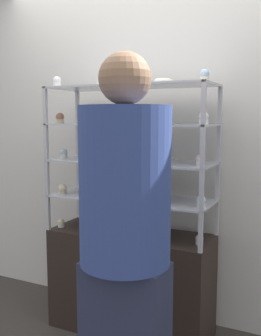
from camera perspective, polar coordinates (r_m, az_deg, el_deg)
ground_plane at (r=3.00m, az=0.00°, el=-22.41°), size 20.00×20.00×0.00m
back_wall at (r=2.94m, az=3.00°, el=3.59°), size 8.00×0.05×2.60m
display_base at (r=2.85m, az=0.00°, el=-16.18°), size 1.11×0.41×0.71m
display_riser_lower at (r=2.67m, az=0.00°, el=-4.57°), size 1.11×0.41×0.25m
display_riser_middle at (r=2.63m, az=0.00°, el=0.70°), size 1.11×0.41×0.25m
display_riser_upper at (r=2.61m, az=0.00°, el=6.09°), size 1.11×0.41×0.25m
display_riser_top at (r=2.62m, az=0.00°, el=11.49°), size 1.11×0.41×0.25m
layer_cake_centerpiece at (r=2.61m, az=1.12°, el=-2.97°), size 0.21×0.21×0.13m
sheet_cake_frosted at (r=2.75m, az=-4.46°, el=2.09°), size 0.21×0.17×0.07m
cupcake_0 at (r=2.88m, az=-10.04°, el=-7.87°), size 0.05×0.05×0.06m
cupcake_1 at (r=2.77m, az=-5.73°, el=-8.43°), size 0.05×0.05×0.06m
cupcake_2 at (r=2.65m, az=-0.77°, el=-9.10°), size 0.05×0.05×0.06m
cupcake_3 at (r=2.54m, az=4.11°, el=-9.88°), size 0.05×0.05×0.06m
cupcake_4 at (r=2.50m, az=9.97°, el=-10.22°), size 0.05×0.05×0.06m
price_tag_0 at (r=2.46m, az=3.14°, el=-10.61°), size 0.04×0.00×0.04m
cupcake_5 at (r=2.82m, az=-9.82°, el=-2.99°), size 0.06×0.06×0.07m
cupcake_6 at (r=2.66m, az=-4.10°, el=-3.53°), size 0.06×0.06×0.07m
cupcake_7 at (r=2.40m, az=10.20°, el=-4.81°), size 0.06×0.06×0.07m
price_tag_1 at (r=2.59m, az=-5.49°, el=-4.10°), size 0.04×0.00×0.04m
cupcake_8 at (r=2.86m, az=-9.62°, el=2.11°), size 0.05×0.05×0.07m
cupcake_9 at (r=2.56m, az=-0.37°, el=1.62°), size 0.05×0.05×0.07m
cupcake_10 at (r=2.41m, az=10.05°, el=1.15°), size 0.05×0.05×0.07m
price_tag_2 at (r=2.50m, az=-3.89°, el=1.26°), size 0.04×0.00×0.04m
cupcake_11 at (r=2.81m, az=-10.20°, el=7.12°), size 0.06×0.06×0.07m
cupcake_12 at (r=2.63m, az=-4.21°, el=7.21°), size 0.06×0.06×0.07m
cupcake_13 at (r=2.48m, az=2.66°, el=7.22°), size 0.06×0.06×0.07m
cupcake_14 at (r=2.36m, az=10.57°, el=7.11°), size 0.06×0.06×0.07m
price_tag_3 at (r=2.52m, az=-5.20°, el=6.90°), size 0.04×0.00×0.04m
cupcake_15 at (r=2.78m, az=-10.62°, el=12.18°), size 0.06×0.06×0.07m
cupcake_16 at (r=2.60m, az=-0.60°, el=12.68°), size 0.06×0.06×0.07m
cupcake_17 at (r=2.37m, az=10.72°, el=13.06°), size 0.06×0.06×0.07m
price_tag_4 at (r=2.52m, az=-4.52°, el=12.53°), size 0.04×0.00×0.04m
donut_glazed at (r=2.59m, az=4.77°, el=12.35°), size 0.12×0.12×0.04m
customer_figure at (r=1.82m, az=-0.79°, el=-9.93°), size 0.41×0.41×1.77m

